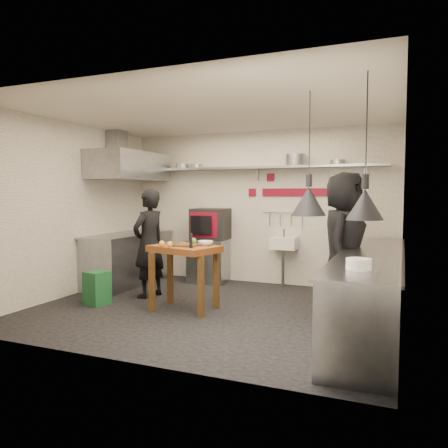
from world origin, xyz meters
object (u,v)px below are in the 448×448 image
at_px(combi_oven, 211,224).
at_px(chef_right, 344,243).
at_px(oven_stand, 209,261).
at_px(green_bin, 97,288).
at_px(prep_table, 185,278).
at_px(chef_left, 149,243).

distance_m(combi_oven, chef_right, 2.86).
bearing_deg(oven_stand, green_bin, -116.01).
bearing_deg(prep_table, green_bin, -153.61).
height_order(combi_oven, chef_right, chef_right).
bearing_deg(prep_table, oven_stand, 120.14).
height_order(chef_left, chef_right, chef_right).
distance_m(oven_stand, chef_left, 1.58).
bearing_deg(chef_left, oven_stand, 177.73).
distance_m(prep_table, chef_right, 2.28).
xyz_separation_m(oven_stand, combi_oven, (0.03, 0.01, 0.69)).
bearing_deg(prep_table, chef_left, 167.20).
relative_size(combi_oven, chef_left, 0.38).
bearing_deg(chef_left, prep_table, 74.41).
height_order(green_bin, chef_left, chef_left).
height_order(green_bin, chef_right, chef_right).
bearing_deg(green_bin, combi_oven, 68.31).
bearing_deg(combi_oven, chef_right, -30.87).
bearing_deg(chef_right, chef_left, 99.79).
distance_m(chef_left, chef_right, 3.01).
distance_m(combi_oven, green_bin, 2.52).
bearing_deg(oven_stand, chef_right, -30.31).
height_order(oven_stand, chef_left, chef_left).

